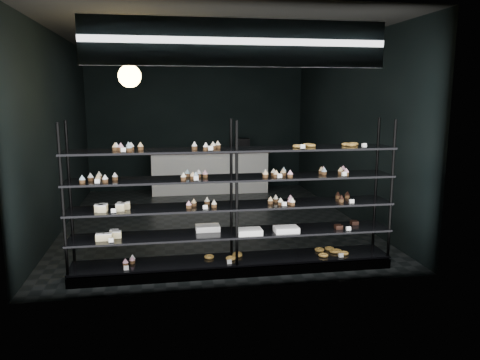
# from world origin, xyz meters

# --- Properties ---
(room) EXTENTS (5.01, 6.01, 3.20)m
(room) POSITION_xyz_m (0.00, 0.00, 1.60)
(room) COLOR black
(room) RESTS_ON ground
(display_shelf) EXTENTS (4.00, 0.50, 1.91)m
(display_shelf) POSITION_xyz_m (0.00, -2.45, 0.63)
(display_shelf) COLOR black
(display_shelf) RESTS_ON room
(signage) EXTENTS (3.30, 0.05, 0.50)m
(signage) POSITION_xyz_m (0.00, -2.93, 2.75)
(signage) COLOR #100D41
(signage) RESTS_ON room
(pendant_lamp) EXTENTS (0.30, 0.30, 0.88)m
(pendant_lamp) POSITION_xyz_m (-1.23, -1.48, 2.45)
(pendant_lamp) COLOR black
(pendant_lamp) RESTS_ON room
(service_counter) EXTENTS (2.71, 0.65, 1.23)m
(service_counter) POSITION_xyz_m (0.24, 2.50, 0.50)
(service_counter) COLOR white
(service_counter) RESTS_ON room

